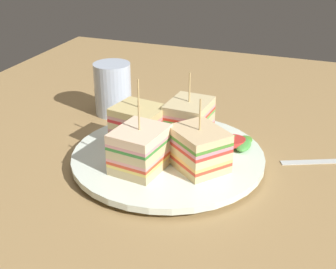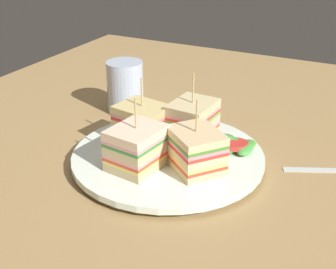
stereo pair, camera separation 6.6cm
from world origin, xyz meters
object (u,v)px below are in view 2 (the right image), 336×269
object	(u,v)px
plate	(168,157)
sandwich_wedge_2	(143,124)
sandwich_wedge_0	(196,150)
sandwich_wedge_1	(192,122)
chip_pile	(158,148)
sandwich_wedge_3	(137,148)
drinking_glass	(125,91)

from	to	relation	value
plate	sandwich_wedge_2	size ratio (longest dim) A/B	2.78
plate	sandwich_wedge_0	distance (cm)	6.55
sandwich_wedge_2	sandwich_wedge_1	bearing A→B (deg)	37.71
sandwich_wedge_2	chip_pile	bearing A→B (deg)	-27.23
sandwich_wedge_2	sandwich_wedge_3	world-z (taller)	same
sandwich_wedge_1	sandwich_wedge_3	distance (cm)	11.15
sandwich_wedge_3	chip_pile	world-z (taller)	sandwich_wedge_3
sandwich_wedge_0	sandwich_wedge_2	size ratio (longest dim) A/B	1.00
sandwich_wedge_1	sandwich_wedge_2	xyz separation A→B (cm)	(-3.47, 6.49, -0.22)
plate	sandwich_wedge_1	size ratio (longest dim) A/B	2.61
sandwich_wedge_3	sandwich_wedge_2	bearing A→B (deg)	31.93
sandwich_wedge_2	chip_pile	world-z (taller)	sandwich_wedge_2
sandwich_wedge_3	chip_pile	bearing A→B (deg)	-4.58
sandwich_wedge_0	chip_pile	bearing A→B (deg)	29.63
sandwich_wedge_2	sandwich_wedge_3	distance (cm)	7.90
sandwich_wedge_2	drinking_glass	size ratio (longest dim) A/B	1.08
plate	sandwich_wedge_1	world-z (taller)	sandwich_wedge_1
sandwich_wedge_2	sandwich_wedge_3	xyz separation A→B (cm)	(-7.20, -3.25, 0.08)
chip_pile	sandwich_wedge_1	bearing A→B (deg)	-19.71
sandwich_wedge_1	sandwich_wedge_0	bearing A→B (deg)	30.97
sandwich_wedge_3	drinking_glass	xyz separation A→B (cm)	(19.00, 13.60, -0.59)
sandwich_wedge_1	sandwich_wedge_3	xyz separation A→B (cm)	(-10.66, 3.24, -0.15)
sandwich_wedge_0	drinking_glass	size ratio (longest dim) A/B	1.08
sandwich_wedge_0	sandwich_wedge_3	bearing A→B (deg)	62.06
chip_pile	drinking_glass	distance (cm)	20.81
sandwich_wedge_2	drinking_glass	bearing A→B (deg)	140.80
sandwich_wedge_1	sandwich_wedge_2	world-z (taller)	sandwich_wedge_1
sandwich_wedge_1	chip_pile	size ratio (longest dim) A/B	1.33
plate	sandwich_wedge_0	size ratio (longest dim) A/B	2.78
sandwich_wedge_0	sandwich_wedge_3	distance (cm)	7.81
sandwich_wedge_1	plate	bearing A→B (deg)	-9.51
sandwich_wedge_3	drinking_glass	distance (cm)	23.37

